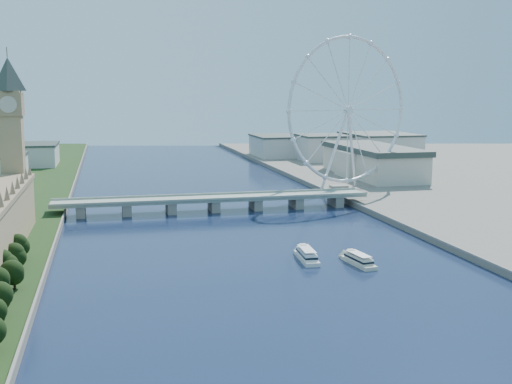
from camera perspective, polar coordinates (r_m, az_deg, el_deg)
name	(u,v)px	position (r m, az deg, el deg)	size (l,w,h in m)	color
big_ben	(11,118)	(419.17, -20.97, 6.14)	(20.02, 20.02, 110.00)	tan
westminster_bridge	(214,201)	(449.44, -3.77, -0.84)	(220.00, 22.00, 9.50)	gray
london_eye	(348,111)	(528.60, 8.19, 7.18)	(113.60, 39.12, 124.30)	silver
county_hall	(372,179)	(624.08, 10.26, 1.14)	(54.00, 144.00, 35.00)	beige
city_skyline	(210,152)	(709.06, -4.11, 3.55)	(505.00, 280.00, 32.00)	beige
tour_boat_near	(307,260)	(319.24, 4.53, -6.08)	(7.53, 29.48, 6.51)	silver
tour_boat_far	(359,265)	(314.36, 9.10, -6.40)	(6.98, 27.42, 6.04)	beige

